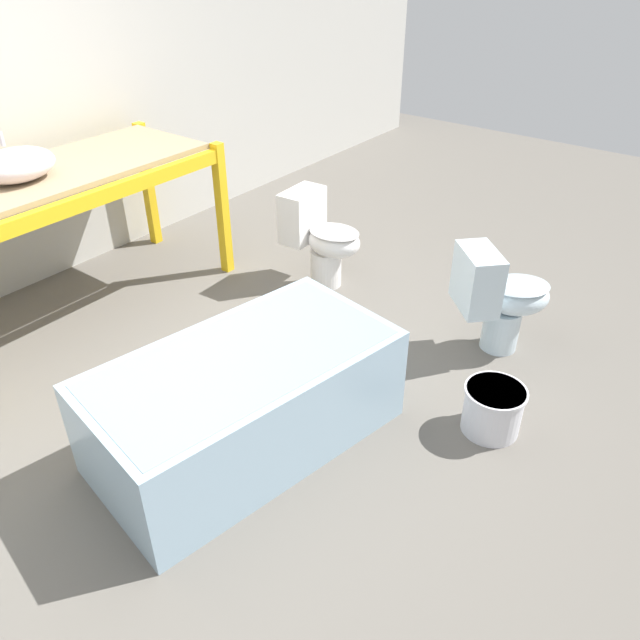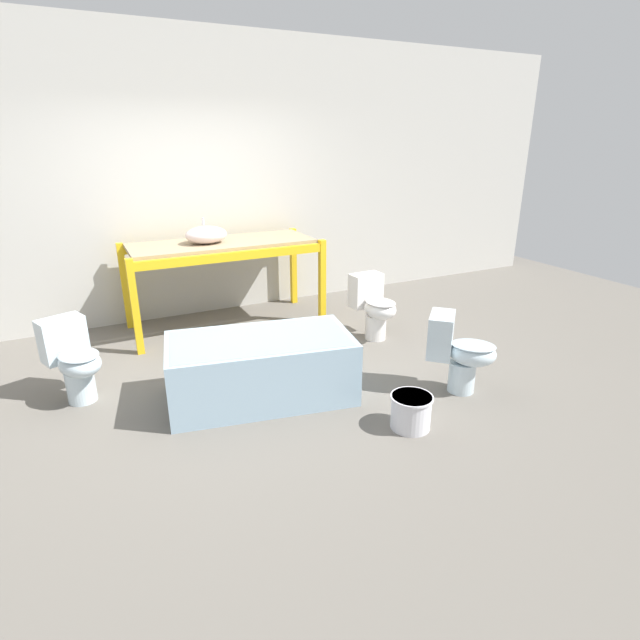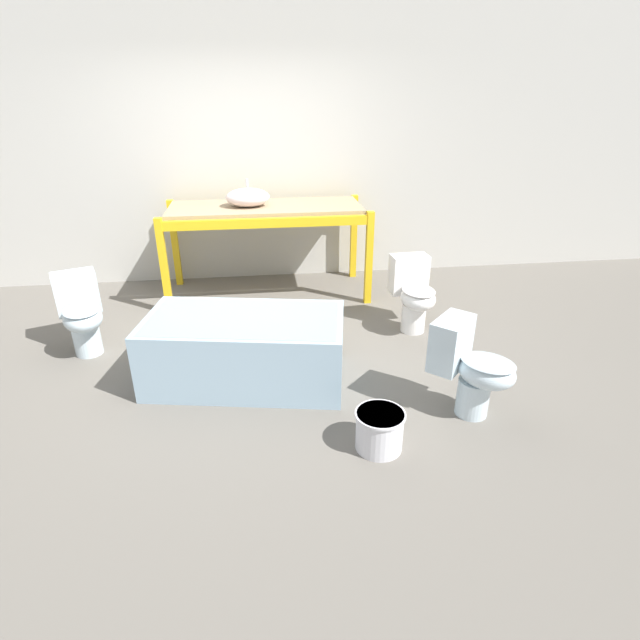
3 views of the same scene
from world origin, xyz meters
name	(u,v)px [view 2 (image 2 of 3)]	position (x,y,z in m)	size (l,w,h in m)	color
ground_plane	(245,372)	(0.00, 0.00, 0.00)	(12.00, 12.00, 0.00)	#666059
warehouse_wall_rear	(184,180)	(0.00, 1.91, 1.60)	(10.80, 0.08, 3.20)	beige
shelving_rack	(223,253)	(0.22, 1.29, 0.85)	(2.13, 0.89, 0.98)	yellow
sink_basin	(206,235)	(0.05, 1.27, 1.07)	(0.45, 0.34, 0.27)	silver
bathtub_main	(261,364)	(-0.02, -0.52, 0.31)	(1.61, 1.04, 0.53)	#99B7CC
toilet_near	(459,351)	(1.51, -1.16, 0.37)	(0.63, 0.62, 0.68)	silver
toilet_far	(74,359)	(-1.39, 0.13, 0.37)	(0.51, 0.64, 0.68)	silver
toilet_extra	(374,305)	(1.53, 0.19, 0.37)	(0.36, 0.58, 0.68)	white
bucket_white	(411,411)	(0.81, -1.47, 0.14)	(0.32, 0.32, 0.26)	silver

